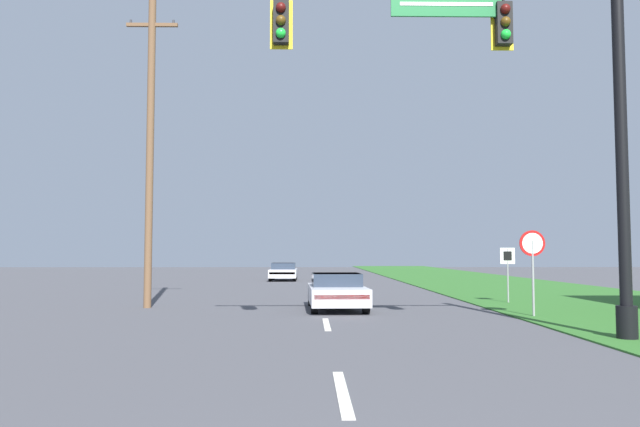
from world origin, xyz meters
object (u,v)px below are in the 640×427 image
(far_car, at_px, (283,272))
(stop_sign, at_px, (532,253))
(signal_mast, at_px, (529,99))
(car_ahead, at_px, (337,291))
(route_sign_post, at_px, (508,262))
(utility_pole_near, at_px, (150,147))

(far_car, relative_size, stop_sign, 1.68)
(signal_mast, relative_size, stop_sign, 3.52)
(car_ahead, xyz_separation_m, far_car, (-2.70, 21.71, -0.00))
(signal_mast, relative_size, far_car, 2.09)
(signal_mast, xyz_separation_m, route_sign_post, (2.57, 9.79, -3.73))
(signal_mast, distance_m, route_sign_post, 10.79)
(car_ahead, height_order, route_sign_post, route_sign_post)
(signal_mast, xyz_separation_m, car_ahead, (-3.92, 7.54, -4.65))
(far_car, bearing_deg, signal_mast, -77.24)
(car_ahead, bearing_deg, far_car, 97.09)
(far_car, height_order, route_sign_post, route_sign_post)
(car_ahead, distance_m, route_sign_post, 6.94)
(signal_mast, height_order, stop_sign, signal_mast)
(car_ahead, bearing_deg, route_sign_post, 19.11)
(signal_mast, height_order, route_sign_post, signal_mast)
(route_sign_post, distance_m, utility_pole_near, 13.68)
(signal_mast, bearing_deg, route_sign_post, 75.29)
(signal_mast, relative_size, car_ahead, 1.95)
(far_car, height_order, stop_sign, stop_sign)
(stop_sign, bearing_deg, utility_pole_near, 164.67)
(car_ahead, height_order, utility_pole_near, utility_pole_near)
(car_ahead, relative_size, far_car, 1.07)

